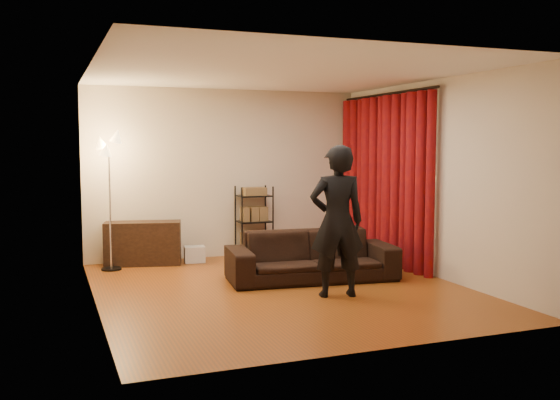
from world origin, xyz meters
name	(u,v)px	position (x,y,z in m)	size (l,w,h in m)	color
floor	(281,289)	(0.00, 0.00, 0.00)	(5.00, 5.00, 0.00)	#88410F
ceiling	(281,72)	(0.00, 0.00, 2.70)	(5.00, 5.00, 0.00)	white
wall_back	(226,173)	(0.00, 2.50, 1.35)	(5.00, 5.00, 0.00)	beige
wall_front	(383,199)	(0.00, -2.50, 1.35)	(5.00, 5.00, 0.00)	beige
wall_left	(93,187)	(-2.25, 0.00, 1.35)	(5.00, 5.00, 0.00)	beige
wall_right	(434,179)	(2.25, 0.00, 1.35)	(5.00, 5.00, 0.00)	beige
curtain_rod	(387,94)	(2.15, 1.12, 2.58)	(0.04, 0.04, 2.65)	black
curtain	(385,180)	(2.13, 1.12, 1.28)	(0.22, 2.65, 2.55)	maroon
sofa	(312,256)	(0.57, 0.34, 0.33)	(2.24, 0.88, 0.65)	black
person	(337,221)	(0.49, -0.58, 0.91)	(0.66, 0.44, 1.82)	black
media_cabinet	(143,243)	(-1.39, 2.23, 0.33)	(1.12, 0.42, 0.66)	black
storage_boxes	(195,254)	(-0.62, 2.12, 0.13)	(0.31, 0.25, 0.26)	beige
wire_shelf	(254,222)	(0.40, 2.28, 0.57)	(0.52, 0.36, 1.15)	black
floor_lamp	(110,204)	(-1.89, 1.98, 0.97)	(0.35, 0.35, 1.94)	silver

